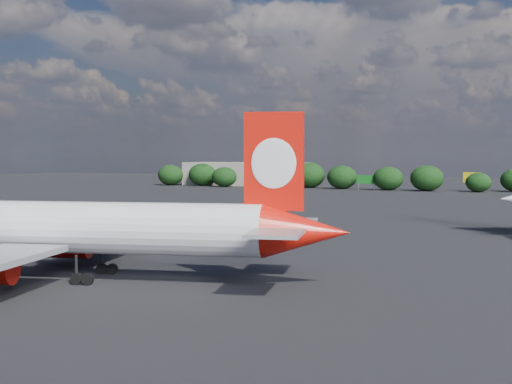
% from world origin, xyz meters
% --- Properties ---
extents(ground, '(500.00, 500.00, 0.00)m').
position_xyz_m(ground, '(0.00, 60.00, 0.00)').
color(ground, black).
rests_on(ground, ground).
extents(qantas_airliner, '(43.00, 41.13, 14.12)m').
position_xyz_m(qantas_airliner, '(-1.19, 15.21, 4.30)').
color(qantas_airliner, white).
rests_on(qantas_airliner, ground).
extents(terminal_building, '(42.00, 16.00, 8.00)m').
position_xyz_m(terminal_building, '(-65.00, 192.00, 4.00)').
color(terminal_building, gray).
rests_on(terminal_building, ground).
extents(highway_sign, '(6.00, 0.30, 4.50)m').
position_xyz_m(highway_sign, '(-18.00, 176.00, 3.13)').
color(highway_sign, '#14671C').
rests_on(highway_sign, ground).
extents(billboard_yellow, '(5.00, 0.30, 5.50)m').
position_xyz_m(billboard_yellow, '(12.00, 182.00, 3.87)').
color(billboard_yellow, gold).
rests_on(billboard_yellow, ground).
extents(horizon_treeline, '(200.98, 15.46, 9.34)m').
position_xyz_m(horizon_treeline, '(-11.94, 179.55, 3.65)').
color(horizon_treeline, black).
rests_on(horizon_treeline, ground).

